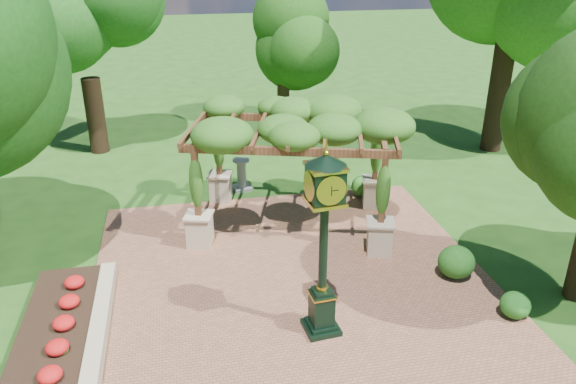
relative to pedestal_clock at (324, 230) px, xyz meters
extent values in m
plane|color=#1E4714|center=(-0.19, 0.25, -2.54)|extent=(120.00, 120.00, 0.00)
cube|color=brown|center=(-0.19, 1.25, -2.52)|extent=(10.00, 12.00, 0.04)
cube|color=#C6B793|center=(-4.79, 0.75, -2.34)|extent=(0.35, 5.00, 0.40)
cube|color=red|center=(-5.69, 0.75, -2.36)|extent=(1.50, 5.00, 0.36)
cube|color=black|center=(0.00, 0.00, -2.44)|extent=(0.81, 0.81, 0.11)
cube|color=black|center=(0.00, 0.00, -1.94)|extent=(0.50, 0.50, 0.83)
cube|color=gold|center=(0.00, 0.00, -1.57)|extent=(0.57, 0.57, 0.04)
cylinder|color=black|center=(0.00, 0.00, -0.37)|extent=(0.20, 0.20, 2.13)
cube|color=black|center=(0.00, 0.00, 1.02)|extent=(0.71, 0.71, 0.65)
cylinder|color=#EBE4C7|center=(0.03, -0.33, 1.02)|extent=(0.56, 0.08, 0.56)
cone|color=black|center=(0.00, 0.00, 1.53)|extent=(0.91, 0.91, 0.23)
sphere|color=gold|center=(0.00, 0.00, 1.67)|extent=(0.13, 0.13, 0.13)
cube|color=#C4B092|center=(-2.40, 4.39, -2.04)|extent=(0.81, 0.81, 0.90)
cube|color=#57341D|center=(-2.40, 4.39, -0.61)|extent=(0.20, 0.20, 1.86)
cube|color=#C4B092|center=(2.42, 2.98, -2.04)|extent=(0.81, 0.81, 0.90)
cube|color=#57341D|center=(2.42, 2.98, -0.61)|extent=(0.20, 0.20, 1.86)
cube|color=#C4B092|center=(-1.55, 7.28, -2.04)|extent=(0.81, 0.81, 0.90)
cube|color=#57341D|center=(-1.55, 7.28, -0.61)|extent=(0.20, 0.20, 1.86)
cube|color=#C4B092|center=(3.26, 5.87, -2.04)|extent=(0.81, 0.81, 0.90)
cube|color=#57341D|center=(3.26, 5.87, -0.61)|extent=(0.20, 0.20, 1.86)
cube|color=#57341D|center=(0.01, 3.68, 0.40)|extent=(5.63, 1.77, 0.22)
cube|color=#57341D|center=(0.86, 6.58, 0.40)|extent=(5.63, 1.77, 0.22)
ellipsoid|color=#285418|center=(0.43, 5.13, 0.67)|extent=(6.61, 5.10, 1.00)
cube|color=#9C9C93|center=(-0.75, 8.12, -2.48)|extent=(0.73, 0.73, 0.11)
cylinder|color=#9C9C93|center=(-0.75, 8.12, -1.98)|extent=(0.37, 0.37, 1.00)
cylinder|color=#9C9C93|center=(-0.75, 8.12, -1.46)|extent=(0.69, 0.69, 0.06)
ellipsoid|color=#1F5C1A|center=(4.46, -0.41, -2.19)|extent=(0.88, 0.88, 0.62)
ellipsoid|color=#1F5618|center=(3.92, 1.43, -2.08)|extent=(1.22, 1.22, 0.84)
ellipsoid|color=#2A661D|center=(3.18, 6.68, -2.15)|extent=(0.93, 0.93, 0.70)
cylinder|color=black|center=(-6.00, 13.15, -1.02)|extent=(0.74, 0.74, 3.04)
ellipsoid|color=#1C5016|center=(-6.00, 13.15, 2.90)|extent=(4.84, 4.84, 4.79)
cylinder|color=#352615|center=(2.04, 14.89, -1.40)|extent=(0.56, 0.56, 2.28)
ellipsoid|color=#1A4310|center=(2.04, 14.89, 1.55)|extent=(3.37, 3.37, 3.60)
cylinder|color=black|center=(9.92, 10.21, -0.33)|extent=(0.82, 0.82, 4.41)
camera|label=1|loc=(-2.73, -9.79, 5.39)|focal=35.00mm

